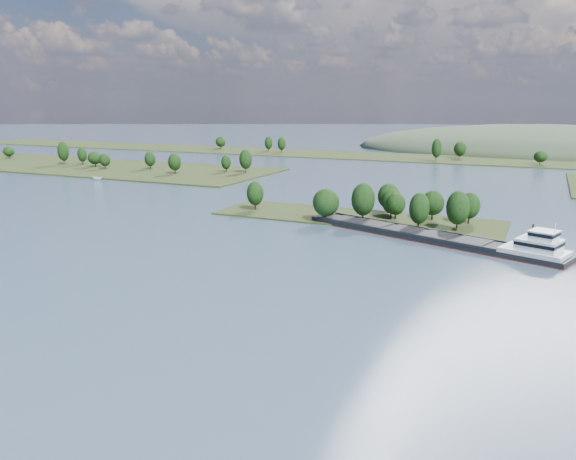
% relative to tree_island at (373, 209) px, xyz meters
% --- Properties ---
extents(ground, '(1800.00, 1800.00, 0.00)m').
position_rel_tree_island_xyz_m(ground, '(-6.53, -58.69, -4.15)').
color(ground, '#334359').
rests_on(ground, ground).
extents(tree_island, '(100.00, 31.17, 14.41)m').
position_rel_tree_island_xyz_m(tree_island, '(0.00, 0.00, 0.00)').
color(tree_island, '#243015').
rests_on(tree_island, ground).
extents(left_bank, '(300.00, 80.00, 16.10)m').
position_rel_tree_island_xyz_m(left_bank, '(-235.03, 81.41, -3.18)').
color(left_bank, '#243015').
rests_on(left_bank, ground).
extents(back_shoreline, '(900.00, 60.00, 16.37)m').
position_rel_tree_island_xyz_m(back_shoreline, '(1.69, 221.11, -3.51)').
color(back_shoreline, '#243015').
rests_on(back_shoreline, ground).
extents(hill_west, '(320.00, 160.00, 44.00)m').
position_rel_tree_island_xyz_m(hill_west, '(53.47, 321.31, -4.15)').
color(hill_west, '#35452F').
rests_on(hill_west, ground).
extents(cargo_barge, '(80.50, 35.35, 11.05)m').
position_rel_tree_island_xyz_m(cargo_barge, '(27.20, -21.07, -2.76)').
color(cargo_barge, black).
rests_on(cargo_barge, ground).
extents(motorboat, '(5.79, 2.60, 2.18)m').
position_rel_tree_island_xyz_m(motorboat, '(-158.17, 37.81, -3.06)').
color(motorboat, white).
rests_on(motorboat, ground).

